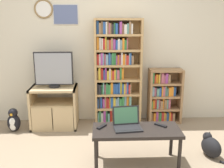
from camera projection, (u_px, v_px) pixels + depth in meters
name	position (u px, v px, depth m)	size (l,w,h in m)	color
wall_back	(103.00, 47.00, 4.48)	(6.14, 0.09, 2.60)	beige
tv_stand	(55.00, 107.00, 4.37)	(0.75, 0.52, 0.69)	tan
television	(54.00, 70.00, 4.22)	(0.62, 0.18, 0.58)	black
bookshelf_tall	(115.00, 72.00, 4.43)	(0.79, 0.27, 1.79)	tan
bookshelf_short	(163.00, 96.00, 4.57)	(0.56, 0.28, 0.95)	#9E754C
coffee_table	(136.00, 133.00, 3.23)	(1.08, 0.46, 0.47)	black
laptop	(127.00, 123.00, 3.24)	(0.37, 0.31, 0.25)	#232326
remote_near_laptop	(161.00, 125.00, 3.30)	(0.15, 0.14, 0.02)	black
remote_far_from_laptop	(102.00, 127.00, 3.26)	(0.13, 0.15, 0.02)	black
cat	(211.00, 146.00, 3.48)	(0.38, 0.54, 0.32)	black
penguin_figurine	(14.00, 121.00, 4.23)	(0.21, 0.19, 0.39)	black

